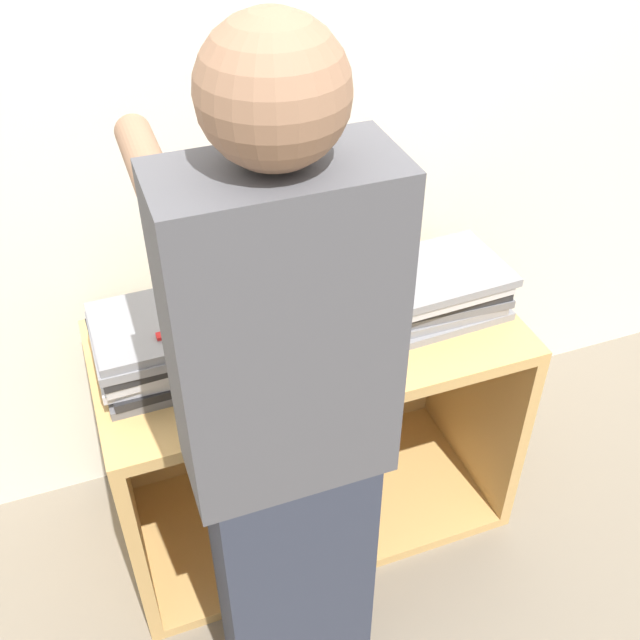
# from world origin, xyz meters

# --- Properties ---
(ground_plane) EXTENTS (12.00, 12.00, 0.00)m
(ground_plane) POSITION_xyz_m (0.00, 0.00, 0.00)
(ground_plane) COLOR #756B5B
(wall_back) EXTENTS (8.00, 0.05, 2.40)m
(wall_back) POSITION_xyz_m (0.00, 0.67, 1.20)
(wall_back) COLOR silver
(wall_back) RESTS_ON ground_plane
(cart) EXTENTS (1.15, 0.57, 0.73)m
(cart) POSITION_xyz_m (0.00, 0.35, 0.37)
(cart) COLOR tan
(cart) RESTS_ON ground_plane
(laptop_open) EXTENTS (0.34, 0.32, 0.28)m
(laptop_open) POSITION_xyz_m (0.00, 0.34, 0.79)
(laptop_open) COLOR gray
(laptop_open) RESTS_ON cart
(laptop_stack_left) EXTENTS (0.36, 0.29, 0.16)m
(laptop_stack_left) POSITION_xyz_m (-0.37, 0.29, 0.81)
(laptop_stack_left) COLOR slate
(laptop_stack_left) RESTS_ON cart
(laptop_stack_right) EXTENTS (0.37, 0.29, 0.14)m
(laptop_stack_right) POSITION_xyz_m (0.37, 0.28, 0.80)
(laptop_stack_right) COLOR gray
(laptop_stack_right) RESTS_ON cart
(person) EXTENTS (0.40, 0.53, 1.73)m
(person) POSITION_xyz_m (-0.21, -0.19, 0.87)
(person) COLOR #2D3342
(person) RESTS_ON ground_plane
(inventory_tag) EXTENTS (0.06, 0.02, 0.01)m
(inventory_tag) POSITION_xyz_m (-0.37, 0.22, 0.90)
(inventory_tag) COLOR red
(inventory_tag) RESTS_ON laptop_stack_left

